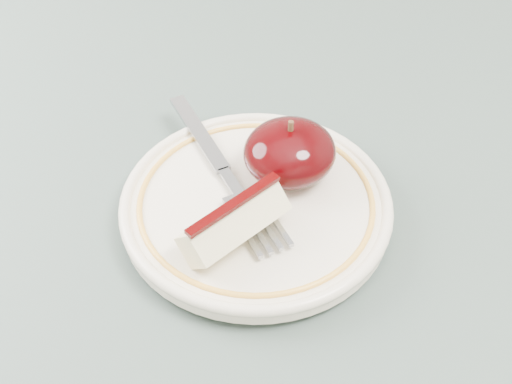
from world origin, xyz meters
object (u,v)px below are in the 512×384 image
object	(u,v)px
fork	(224,171)
table	(161,323)
apple_half	(290,152)
plate	(256,205)

from	to	relation	value
fork	table	bearing A→B (deg)	113.65
apple_half	table	bearing A→B (deg)	-168.79
plate	apple_half	distance (m)	0.05
plate	table	bearing A→B (deg)	-176.81
plate	fork	xyz separation A→B (m)	(-0.01, 0.03, 0.01)
plate	fork	world-z (taller)	fork
table	apple_half	distance (m)	0.17
table	apple_half	size ratio (longest dim) A/B	12.95
apple_half	fork	size ratio (longest dim) A/B	0.37
table	fork	bearing A→B (deg)	28.18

